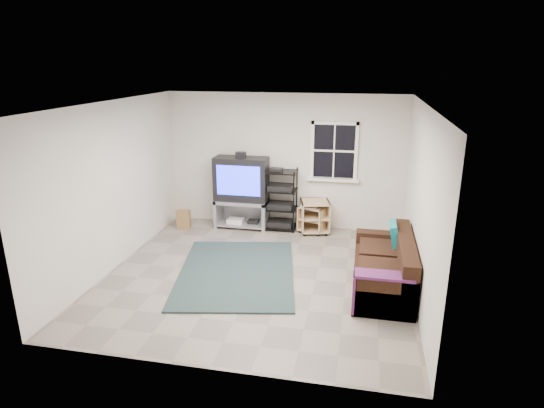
% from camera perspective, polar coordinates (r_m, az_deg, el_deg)
% --- Properties ---
extents(room, '(4.60, 4.62, 4.60)m').
position_cam_1_polar(room, '(8.66, 7.77, 6.13)').
color(room, gray).
rests_on(room, ground).
extents(tv_unit, '(1.03, 0.51, 1.51)m').
position_cam_1_polar(tv_unit, '(8.85, -3.84, 2.20)').
color(tv_unit, gray).
rests_on(tv_unit, ground).
extents(av_rack, '(0.60, 0.44, 1.21)m').
position_cam_1_polar(av_rack, '(8.81, 1.11, 0.09)').
color(av_rack, black).
rests_on(av_rack, ground).
extents(side_table_left, '(0.64, 0.64, 0.62)m').
position_cam_1_polar(side_table_left, '(8.78, 5.34, -1.37)').
color(side_table_left, tan).
rests_on(side_table_left, ground).
extents(side_table_right, '(0.59, 0.59, 0.54)m').
position_cam_1_polar(side_table_right, '(8.80, 5.21, -1.51)').
color(side_table_right, tan).
rests_on(side_table_right, ground).
extents(sofa, '(0.81, 1.83, 0.84)m').
position_cam_1_polar(sofa, '(6.82, 14.04, -7.93)').
color(sofa, black).
rests_on(sofa, ground).
extents(shag_rug, '(2.17, 2.69, 0.03)m').
position_cam_1_polar(shag_rug, '(7.19, -4.47, -8.52)').
color(shag_rug, '#301D15').
rests_on(shag_rug, ground).
extents(paper_bag, '(0.28, 0.20, 0.37)m').
position_cam_1_polar(paper_bag, '(9.11, -11.03, -1.89)').
color(paper_bag, olive).
rests_on(paper_bag, ground).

